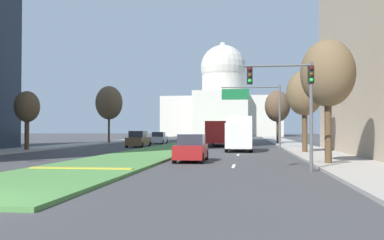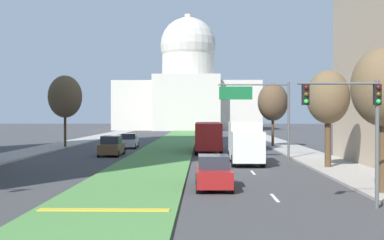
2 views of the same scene
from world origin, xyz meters
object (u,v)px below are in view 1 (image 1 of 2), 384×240
at_px(street_tree_right_near, 328,74).
at_px(capitol_building, 223,105).
at_px(street_tree_left_mid, 27,108).
at_px(street_tree_left_far, 109,103).
at_px(overhead_guide_sign, 257,103).
at_px(street_tree_right_far, 277,106).
at_px(box_truck_delivery, 239,133).
at_px(street_tree_right_mid, 304,94).
at_px(city_bus, 219,131).
at_px(sedan_lead_stopped, 191,149).
at_px(traffic_light_near_right, 293,92).
at_px(sedan_distant, 159,138).
at_px(sedan_midblock, 138,140).

bearing_deg(street_tree_right_near, capitol_building, 96.30).
relative_size(street_tree_left_mid, street_tree_left_far, 0.67).
xyz_separation_m(overhead_guide_sign, street_tree_right_far, (3.17, 16.62, 0.55)).
distance_m(street_tree_right_far, box_truck_delivery, 21.76).
distance_m(capitol_building, street_tree_right_near, 111.26).
relative_size(street_tree_left_far, street_tree_right_far, 1.11).
distance_m(street_tree_right_mid, city_bus, 18.68).
relative_size(overhead_guide_sign, sedan_lead_stopped, 1.48).
bearing_deg(box_truck_delivery, overhead_guide_sign, 68.47).
xyz_separation_m(traffic_light_near_right, street_tree_right_far, (1.93, 39.68, 1.42)).
height_order(overhead_guide_sign, box_truck_delivery, overhead_guide_sign).
distance_m(street_tree_right_near, box_truck_delivery, 16.54).
height_order(street_tree_right_near, street_tree_left_far, street_tree_left_far).
height_order(overhead_guide_sign, sedan_distant, overhead_guide_sign).
bearing_deg(city_bus, sedan_distant, 146.24).
relative_size(overhead_guide_sign, street_tree_right_far, 0.88).
height_order(capitol_building, sedan_distant, capitol_building).
relative_size(street_tree_right_mid, sedan_lead_stopped, 1.56).
relative_size(street_tree_right_near, sedan_distant, 1.57).
distance_m(street_tree_right_mid, sedan_midblock, 20.96).
height_order(street_tree_right_mid, city_bus, street_tree_right_mid).
xyz_separation_m(street_tree_right_near, street_tree_right_mid, (0.27, 11.91, -0.09)).
bearing_deg(traffic_light_near_right, box_truck_delivery, 98.88).
relative_size(street_tree_right_far, city_bus, 0.68).
bearing_deg(sedan_lead_stopped, street_tree_left_far, 116.58).
distance_m(traffic_light_near_right, sedan_distant, 40.54).
bearing_deg(traffic_light_near_right, sedan_lead_stopped, 134.83).
distance_m(street_tree_right_near, city_bus, 29.66).
distance_m(street_tree_right_mid, street_tree_right_far, 24.37).
height_order(sedan_lead_stopped, sedan_distant, sedan_lead_stopped).
bearing_deg(city_bus, street_tree_right_near, -74.54).
bearing_deg(capitol_building, sedan_lead_stopped, -87.71).
bearing_deg(sedan_distant, street_tree_left_mid, -109.94).
relative_size(sedan_lead_stopped, sedan_distant, 0.99).
distance_m(sedan_lead_stopped, sedan_distant, 33.28).
bearing_deg(sedan_distant, sedan_midblock, -90.36).
distance_m(capitol_building, box_truck_delivery, 95.74).
height_order(capitol_building, street_tree_right_far, capitol_building).
distance_m(traffic_light_near_right, overhead_guide_sign, 23.10).
bearing_deg(street_tree_left_mid, sedan_distant, 70.06).
distance_m(street_tree_left_far, sedan_lead_stopped, 36.46).
relative_size(sedan_midblock, city_bus, 0.43).
height_order(capitol_building, street_tree_right_mid, capitol_building).
distance_m(overhead_guide_sign, street_tree_left_far, 25.42).
height_order(traffic_light_near_right, street_tree_left_mid, street_tree_left_mid).
xyz_separation_m(street_tree_right_mid, street_tree_right_far, (-0.57, 24.36, 0.28)).
xyz_separation_m(traffic_light_near_right, street_tree_left_mid, (-22.31, 16.19, 0.22)).
xyz_separation_m(overhead_guide_sign, sedan_distant, (-13.25, 14.69, -3.89)).
distance_m(street_tree_right_far, sedan_midblock, 21.38).
bearing_deg(street_tree_left_mid, capitol_building, 82.80).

